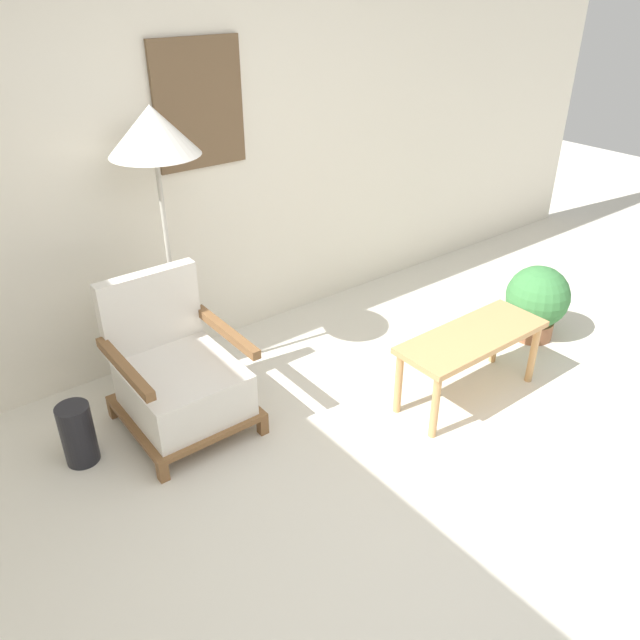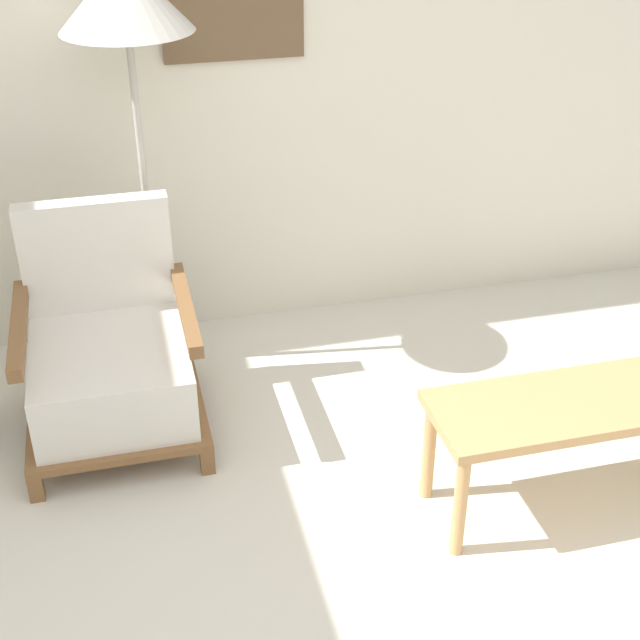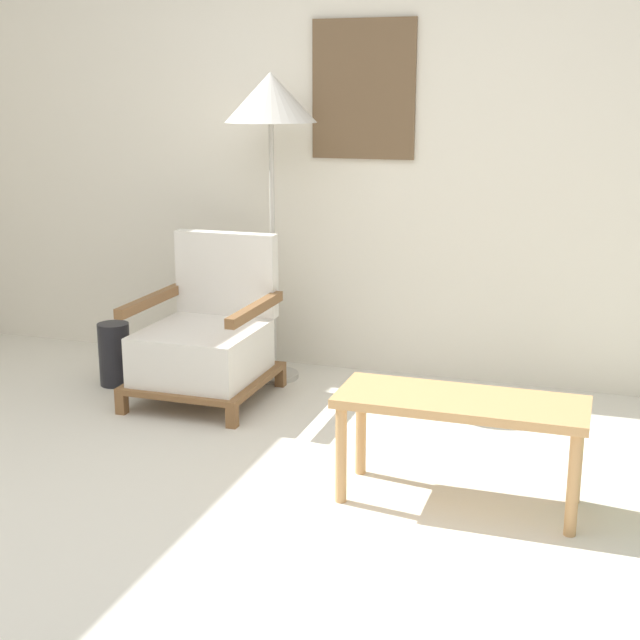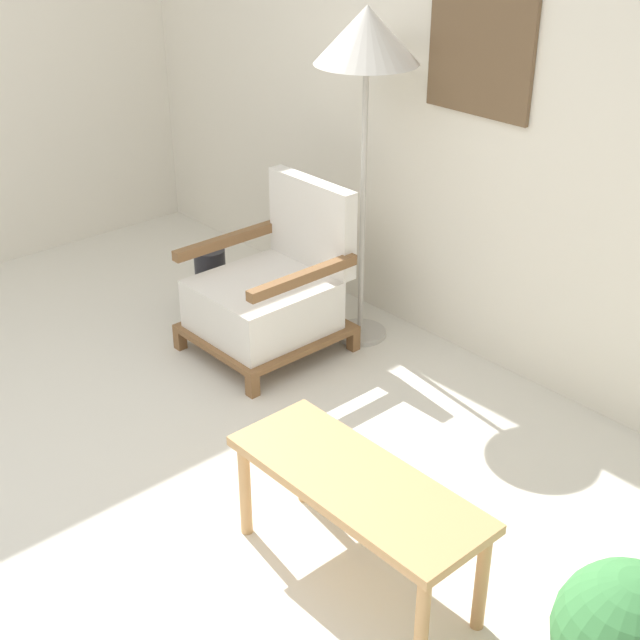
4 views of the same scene
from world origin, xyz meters
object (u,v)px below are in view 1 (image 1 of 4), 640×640
(armchair, at_px, (179,377))
(coffee_table, at_px, (472,343))
(vase, at_px, (78,434))
(potted_plant, at_px, (537,300))
(floor_lamp, at_px, (154,142))

(armchair, bearing_deg, coffee_table, -29.24)
(vase, height_order, potted_plant, potted_plant)
(vase, xyz_separation_m, potted_plant, (2.90, -0.66, 0.11))
(coffee_table, relative_size, potted_plant, 1.81)
(armchair, relative_size, vase, 2.42)
(floor_lamp, bearing_deg, potted_plant, -26.05)
(armchair, height_order, floor_lamp, floor_lamp)
(armchair, bearing_deg, potted_plant, -14.98)
(floor_lamp, height_order, vase, floor_lamp)
(coffee_table, relative_size, vase, 2.76)
(armchair, bearing_deg, vase, 176.79)
(floor_lamp, bearing_deg, armchair, -116.77)
(coffee_table, height_order, potted_plant, potted_plant)
(vase, bearing_deg, coffee_table, -22.71)
(armchair, relative_size, coffee_table, 0.88)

